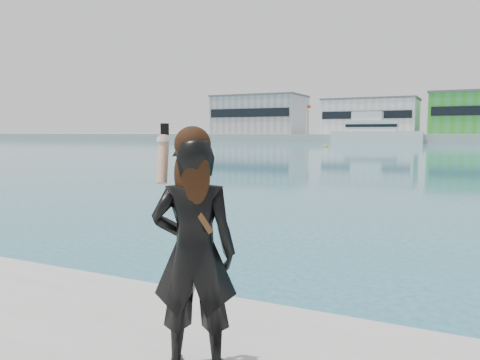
# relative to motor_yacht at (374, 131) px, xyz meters

# --- Properties ---
(far_quay) EXTENTS (320.00, 40.00, 2.00)m
(far_quay) POSITION_rel_motor_yacht_xyz_m (17.85, 19.42, -1.70)
(far_quay) COLOR #9E9E99
(far_quay) RESTS_ON ground
(warehouse_grey_left) EXTENTS (26.52, 16.36, 11.50)m
(warehouse_grey_left) POSITION_rel_motor_yacht_xyz_m (-37.15, 17.40, 5.06)
(warehouse_grey_left) COLOR gray
(warehouse_grey_left) RESTS_ON far_quay
(warehouse_white) EXTENTS (24.48, 15.35, 9.50)m
(warehouse_white) POSITION_rel_motor_yacht_xyz_m (-4.15, 17.40, 4.06)
(warehouse_white) COLOR silver
(warehouse_white) RESTS_ON far_quay
(flagpole_left) EXTENTS (1.28, 0.16, 8.00)m
(flagpole_left) POSITION_rel_motor_yacht_xyz_m (-20.06, 10.42, 3.84)
(flagpole_left) COLOR silver
(flagpole_left) RESTS_ON far_quay
(motor_yacht) EXTENTS (20.78, 6.46, 9.61)m
(motor_yacht) POSITION_rel_motor_yacht_xyz_m (0.00, 0.00, 0.00)
(motor_yacht) COLOR silver
(motor_yacht) RESTS_ON ground
(buoy_far) EXTENTS (0.50, 0.50, 0.50)m
(buoy_far) POSITION_rel_motor_yacht_xyz_m (-1.05, -37.74, -2.70)
(buoy_far) COLOR yellow
(buoy_far) RESTS_ON ground
(woman) EXTENTS (0.67, 0.57, 1.65)m
(woman) POSITION_rel_motor_yacht_xyz_m (18.44, -110.90, -1.07)
(woman) COLOR black
(woman) RESTS_ON near_quay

